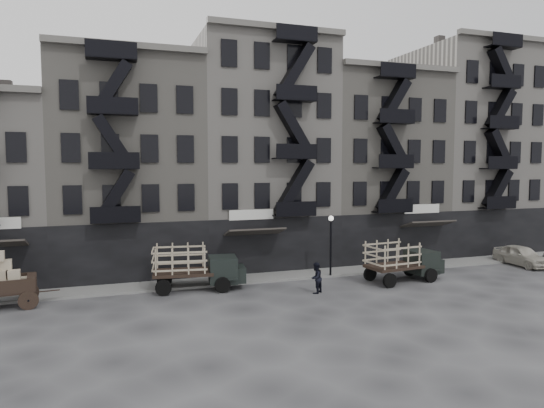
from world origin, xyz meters
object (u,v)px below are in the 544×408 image
object	(u,v)px
car_east	(521,255)
stake_truck_west	(196,264)
pedestrian_mid	(316,278)
stake_truck_east	(403,258)

from	to	relation	value
car_east	stake_truck_west	bearing A→B (deg)	179.38
stake_truck_west	pedestrian_mid	size ratio (longest dim) A/B	3.10
stake_truck_west	car_east	size ratio (longest dim) A/B	1.27
pedestrian_mid	stake_truck_east	bearing A→B (deg)	150.15
stake_truck_west	stake_truck_east	bearing A→B (deg)	-1.67
stake_truck_east	pedestrian_mid	distance (m)	6.80
car_east	pedestrian_mid	distance (m)	18.47
stake_truck_west	stake_truck_east	distance (m)	13.62
stake_truck_east	pedestrian_mid	world-z (taller)	stake_truck_east
stake_truck_east	car_east	bearing A→B (deg)	0.84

